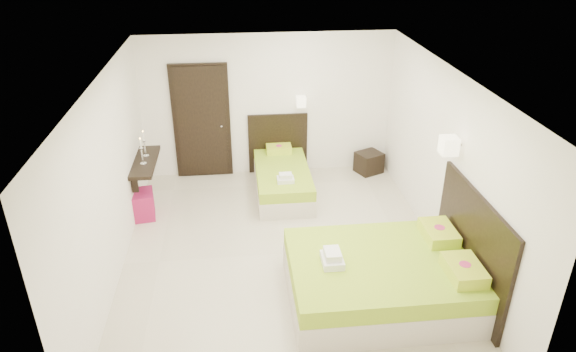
{
  "coord_description": "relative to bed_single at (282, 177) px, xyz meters",
  "views": [
    {
      "loc": [
        -0.59,
        -6.07,
        4.32
      ],
      "look_at": [
        0.1,
        0.3,
        1.1
      ],
      "focal_mm": 32.0,
      "sensor_mm": 36.0,
      "label": 1
    }
  ],
  "objects": [
    {
      "name": "bed_double",
      "position": [
        1.02,
        -3.0,
        0.06
      ],
      "size": [
        2.28,
        1.93,
        1.88
      ],
      "color": "beige",
      "rests_on": "ground"
    },
    {
      "name": "door",
      "position": [
        -1.37,
        0.78,
        0.77
      ],
      "size": [
        1.02,
        0.15,
        2.14
      ],
      "color": "black",
      "rests_on": "ground"
    },
    {
      "name": "console_shelf",
      "position": [
        -2.26,
        -0.31,
        0.54
      ],
      "size": [
        0.35,
        1.2,
        0.78
      ],
      "color": "black",
      "rests_on": "ground"
    },
    {
      "name": "nightstand",
      "position": [
        1.7,
        0.58,
        -0.08
      ],
      "size": [
        0.57,
        0.54,
        0.39
      ],
      "primitive_type": "cube",
      "rotation": [
        0.0,
        0.0,
        0.43
      ],
      "color": "black",
      "rests_on": "ground"
    },
    {
      "name": "bed_single",
      "position": [
        0.0,
        0.0,
        0.0
      ],
      "size": [
        1.1,
        1.83,
        1.51
      ],
      "color": "beige",
      "rests_on": "ground"
    },
    {
      "name": "ottoman",
      "position": [
        -2.36,
        -0.65,
        -0.05
      ],
      "size": [
        0.5,
        0.5,
        0.44
      ],
      "primitive_type": "cube",
      "rotation": [
        0.0,
        0.0,
        0.15
      ],
      "color": "#961446",
      "rests_on": "ground"
    },
    {
      "name": "floor",
      "position": [
        -0.17,
        -1.91,
        -0.28
      ],
      "size": [
        5.5,
        5.5,
        0.0
      ],
      "primitive_type": "plane",
      "color": "beige",
      "rests_on": "ground"
    }
  ]
}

